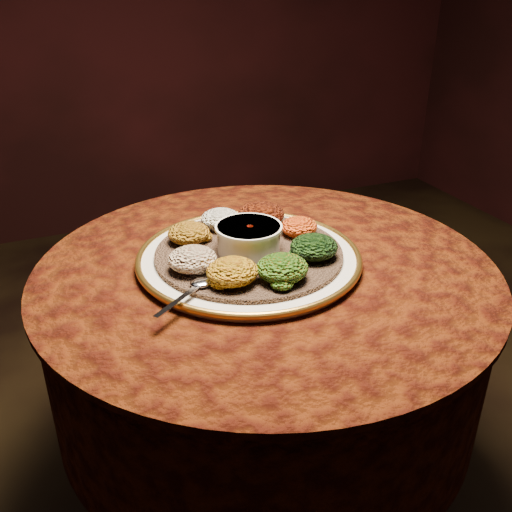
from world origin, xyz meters
name	(u,v)px	position (x,y,z in m)	size (l,w,h in m)	color
table	(265,336)	(0.00, 0.00, 0.55)	(0.96, 0.96, 0.73)	black
platter	(249,258)	(-0.03, 0.02, 0.75)	(0.56, 0.56, 0.02)	beige
injera	(249,253)	(-0.03, 0.02, 0.76)	(0.39, 0.39, 0.01)	brown
stew_bowl	(249,236)	(-0.03, 0.02, 0.80)	(0.14, 0.14, 0.06)	silver
spoon	(199,285)	(-0.17, -0.08, 0.77)	(0.14, 0.10, 0.01)	silver
portion_ayib	(221,219)	(-0.04, 0.16, 0.78)	(0.09, 0.08, 0.04)	silver
portion_kitfo	(261,214)	(0.05, 0.13, 0.79)	(0.11, 0.10, 0.05)	black
portion_tikil	(299,227)	(0.10, 0.05, 0.78)	(0.08, 0.08, 0.04)	#A4760D
portion_gomen	(314,247)	(0.08, -0.06, 0.79)	(0.10, 0.09, 0.05)	black
portion_mixveg	(282,268)	(-0.02, -0.11, 0.79)	(0.10, 0.09, 0.05)	#A8400A
portion_kik	(232,272)	(-0.11, -0.09, 0.79)	(0.10, 0.09, 0.05)	#AF7E0F
portion_timatim	(192,259)	(-0.16, -0.01, 0.78)	(0.10, 0.09, 0.05)	maroon
portion_shiro	(189,233)	(-0.13, 0.11, 0.78)	(0.09, 0.09, 0.04)	#945711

